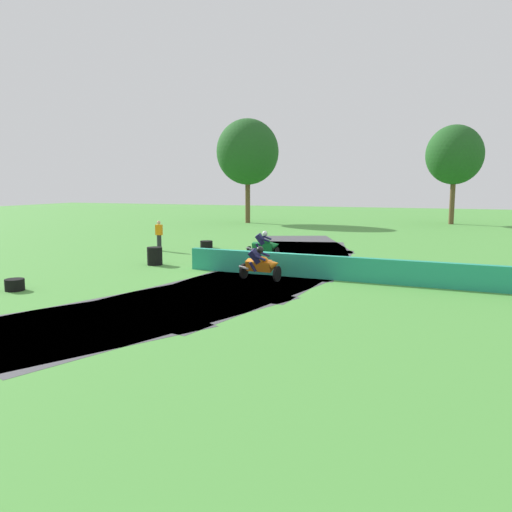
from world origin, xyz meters
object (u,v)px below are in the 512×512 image
(motorcycle_chase_green, at_px, (264,246))
(tire_stack_near, at_px, (15,285))
(tire_stack_mid_b, at_px, (206,244))
(track_marshal, at_px, (159,236))
(tire_stack_mid_a, at_px, (155,256))
(motorcycle_lead_orange, at_px, (261,264))

(motorcycle_chase_green, bearing_deg, tire_stack_near, -119.01)
(tire_stack_mid_b, relative_size, track_marshal, 0.43)
(tire_stack_mid_a, bearing_deg, tire_stack_mid_b, 94.77)
(tire_stack_near, distance_m, tire_stack_mid_b, 12.90)
(tire_stack_mid_a, bearing_deg, motorcycle_chase_green, 40.55)
(motorcycle_chase_green, height_order, tire_stack_mid_b, motorcycle_chase_green)
(track_marshal, bearing_deg, tire_stack_mid_a, -61.34)
(tire_stack_mid_a, xyz_separation_m, tire_stack_mid_b, (-0.53, 6.35, -0.20))
(motorcycle_chase_green, relative_size, tire_stack_near, 2.62)
(tire_stack_near, distance_m, track_marshal, 10.85)
(motorcycle_lead_orange, bearing_deg, track_marshal, 142.61)
(motorcycle_lead_orange, xyz_separation_m, track_marshal, (-8.07, 6.17, 0.19))
(motorcycle_chase_green, distance_m, track_marshal, 6.39)
(tire_stack_near, distance_m, tire_stack_mid_a, 6.68)
(motorcycle_lead_orange, xyz_separation_m, tire_stack_mid_b, (-6.25, 8.22, -0.43))
(tire_stack_near, bearing_deg, motorcycle_lead_orange, 32.64)
(tire_stack_near, xyz_separation_m, track_marshal, (-0.83, 10.80, 0.62))
(tire_stack_mid_a, xyz_separation_m, track_marshal, (-2.35, 4.29, 0.42))
(tire_stack_near, relative_size, track_marshal, 0.39)
(motorcycle_lead_orange, height_order, track_marshal, track_marshal)
(tire_stack_near, bearing_deg, tire_stack_mid_b, 85.61)
(motorcycle_chase_green, relative_size, track_marshal, 1.03)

